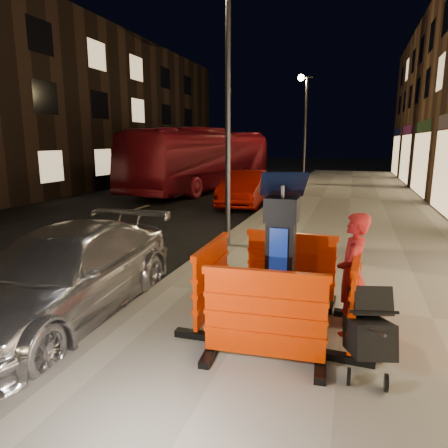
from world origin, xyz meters
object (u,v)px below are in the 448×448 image
(barrier_back, at_px, (290,267))
(man, at_px, (352,274))
(car_silver, at_px, (66,317))
(car_red, at_px, (244,205))
(barrier_bldgside, at_px, (355,297))
(stroller, at_px, (369,333))
(parking_kiosk, at_px, (280,257))
(barrier_front, at_px, (264,318))
(barrier_kerbside, at_px, (212,281))
(bus_doubledecker, at_px, (205,190))

(barrier_back, bearing_deg, man, -37.88)
(car_silver, distance_m, car_red, 11.26)
(car_red, bearing_deg, barrier_back, -75.37)
(car_silver, xyz_separation_m, car_red, (-0.22, 11.26, 0.00))
(barrier_bldgside, relative_size, stroller, 1.57)
(parking_kiosk, xyz_separation_m, barrier_front, (0.00, -0.95, -0.44))
(barrier_kerbside, distance_m, car_silver, 2.36)
(barrier_front, relative_size, barrier_bldgside, 1.00)
(barrier_kerbside, distance_m, stroller, 2.19)
(parking_kiosk, height_order, barrier_kerbside, parking_kiosk)
(barrier_kerbside, xyz_separation_m, stroller, (2.05, -0.76, -0.10))
(man, bearing_deg, bus_doubledecker, -147.55)
(barrier_bldgside, relative_size, man, 0.89)
(parking_kiosk, bearing_deg, man, 9.99)
(parking_kiosk, xyz_separation_m, barrier_kerbside, (-0.95, 0.00, -0.44))
(barrier_kerbside, bearing_deg, parking_kiosk, -91.12)
(parking_kiosk, height_order, car_red, parking_kiosk)
(car_red, distance_m, bus_doubledecker, 5.75)
(parking_kiosk, relative_size, man, 1.24)
(car_silver, xyz_separation_m, man, (4.08, 0.50, 0.95))
(barrier_back, height_order, stroller, barrier_back)
(barrier_back, distance_m, bus_doubledecker, 16.09)
(barrier_bldgside, bearing_deg, parking_kiosk, 92.88)
(car_silver, bearing_deg, barrier_kerbside, 6.23)
(man, bearing_deg, car_silver, -77.49)
(parking_kiosk, bearing_deg, car_red, 108.16)
(barrier_front, relative_size, stroller, 1.57)
(barrier_front, bearing_deg, car_red, 101.85)
(car_red, bearing_deg, barrier_front, -78.22)
(barrier_bldgside, distance_m, car_silver, 4.20)
(barrier_front, xyz_separation_m, car_red, (-3.40, 11.86, -0.70))
(barrier_front, height_order, car_red, barrier_front)
(barrier_back, distance_m, barrier_kerbside, 1.34)
(car_red, xyz_separation_m, bus_doubledecker, (-3.47, 4.58, 0.00))
(car_silver, bearing_deg, bus_doubledecker, 100.40)
(barrier_bldgside, relative_size, bus_doubledecker, 0.12)
(parking_kiosk, relative_size, car_silver, 0.43)
(barrier_bldgside, height_order, car_red, barrier_bldgside)
(barrier_kerbside, relative_size, bus_doubledecker, 0.12)
(barrier_back, xyz_separation_m, bus_doubledecker, (-6.87, 14.54, -0.70))
(car_silver, height_order, car_red, car_red)
(barrier_kerbside, xyz_separation_m, car_red, (-2.45, 10.91, -0.70))
(barrier_back, bearing_deg, car_red, 112.70)
(car_silver, height_order, stroller, stroller)
(car_red, bearing_deg, man, -72.43)
(parking_kiosk, bearing_deg, barrier_kerbside, -179.12)
(barrier_kerbside, height_order, man, man)
(bus_doubledecker, bearing_deg, man, -54.22)
(barrier_back, xyz_separation_m, barrier_kerbside, (-0.95, -0.95, 0.00))
(barrier_back, xyz_separation_m, car_silver, (-3.18, -1.30, -0.70))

